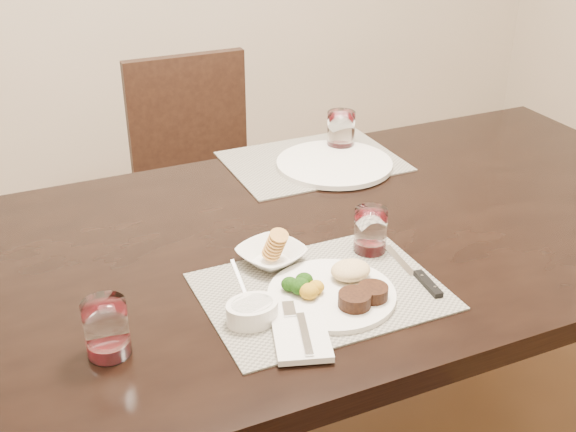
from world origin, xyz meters
name	(u,v)px	position (x,y,z in m)	size (l,w,h in m)	color
dining_table	(322,263)	(0.00, 0.00, 0.67)	(2.00, 1.00, 0.75)	black
chair_far	(200,176)	(0.00, 0.93, 0.50)	(0.42, 0.42, 0.90)	black
placemat_near	(321,291)	(-0.11, -0.22, 0.75)	(0.46, 0.34, 0.00)	gray
placemat_far	(313,161)	(0.16, 0.37, 0.75)	(0.46, 0.34, 0.00)	gray
dinner_plate	(338,290)	(-0.09, -0.25, 0.77)	(0.25, 0.25, 0.04)	silver
napkin_fork	(300,331)	(-0.21, -0.33, 0.76)	(0.14, 0.19, 0.02)	silver
steak_knife	(421,278)	(0.09, -0.27, 0.76)	(0.03, 0.22, 0.01)	silver
cracker_bowl	(271,254)	(-0.16, -0.08, 0.77)	(0.17, 0.17, 0.06)	silver
sauce_ramekin	(252,311)	(-0.27, -0.25, 0.78)	(0.10, 0.15, 0.08)	silver
wine_glass_near	(370,232)	(0.05, -0.12, 0.80)	(0.07, 0.07, 0.10)	white
far_plate	(334,164)	(0.19, 0.31, 0.76)	(0.31, 0.31, 0.01)	silver
wine_glass_far	(341,132)	(0.27, 0.42, 0.80)	(0.08, 0.08, 0.11)	white
wine_glass_side	(107,331)	(-0.53, -0.24, 0.80)	(0.08, 0.08, 0.10)	white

